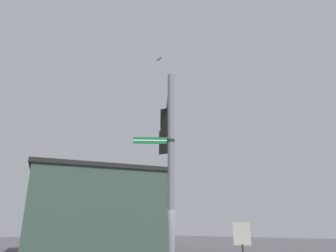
# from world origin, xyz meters

# --- Properties ---
(signal_pole) EXTENTS (0.22, 0.22, 7.20)m
(signal_pole) POSITION_xyz_m (0.00, 0.00, 3.60)
(signal_pole) COLOR slate
(signal_pole) RESTS_ON ground
(mast_arm) EXTENTS (2.81, 4.70, 0.17)m
(mast_arm) POSITION_xyz_m (-1.33, 2.31, 6.75)
(mast_arm) COLOR slate
(traffic_light_nearest_pole) EXTENTS (0.54, 0.49, 1.31)m
(traffic_light_nearest_pole) POSITION_xyz_m (-0.91, 1.60, 5.97)
(traffic_light_nearest_pole) COLOR black
(traffic_light_mid_inner) EXTENTS (0.54, 0.49, 1.31)m
(traffic_light_mid_inner) POSITION_xyz_m (-2.44, 4.25, 5.97)
(traffic_light_mid_inner) COLOR black
(street_name_sign) EXTENTS (1.24, 0.78, 0.22)m
(street_name_sign) POSITION_xyz_m (-0.36, -0.21, 4.74)
(street_name_sign) COLOR #147238
(bird_flying) EXTENTS (0.34, 0.22, 0.08)m
(bird_flying) POSITION_xyz_m (-1.60, 1.98, 9.37)
(bird_flying) COLOR gray
(storefront_building) EXTENTS (11.45, 11.74, 6.01)m
(storefront_building) POSITION_xyz_m (-10.87, 9.24, 3.02)
(storefront_building) COLOR #33473D
(storefront_building) RESTS_ON ground
(tree_by_storefront) EXTENTS (3.09, 3.09, 6.98)m
(tree_by_storefront) POSITION_xyz_m (-14.52, 8.75, 5.40)
(tree_by_storefront) COLOR #4C3823
(tree_by_storefront) RESTS_ON ground
(historical_marker) EXTENTS (0.60, 0.08, 2.13)m
(historical_marker) POSITION_xyz_m (1.55, 2.44, 1.40)
(historical_marker) COLOR #333333
(historical_marker) RESTS_ON ground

